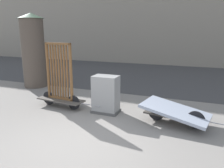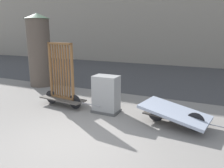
{
  "view_description": "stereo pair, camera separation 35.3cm",
  "coord_description": "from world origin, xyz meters",
  "px_view_note": "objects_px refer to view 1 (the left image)",
  "views": [
    {
      "loc": [
        2.4,
        -3.76,
        2.48
      ],
      "look_at": [
        0.0,
        2.11,
        0.97
      ],
      "focal_mm": 35.0,
      "sensor_mm": 36.0,
      "label": 1
    },
    {
      "loc": [
        2.72,
        -3.62,
        2.48
      ],
      "look_at": [
        0.0,
        2.11,
        0.97
      ],
      "focal_mm": 35.0,
      "sensor_mm": 36.0,
      "label": 2
    }
  ],
  "objects_px": {
    "bike_cart_with_bedframe": "(60,86)",
    "advertising_column": "(33,50)",
    "utility_cabinet": "(106,96)",
    "bike_cart_with_mattress": "(175,112)"
  },
  "relations": [
    {
      "from": "bike_cart_with_mattress",
      "to": "utility_cabinet",
      "type": "xyz_separation_m",
      "value": [
        -2.14,
        0.12,
        0.19
      ]
    },
    {
      "from": "bike_cart_with_bedframe",
      "to": "advertising_column",
      "type": "height_order",
      "value": "advertising_column"
    },
    {
      "from": "bike_cart_with_mattress",
      "to": "advertising_column",
      "type": "relative_size",
      "value": 0.75
    },
    {
      "from": "utility_cabinet",
      "to": "advertising_column",
      "type": "xyz_separation_m",
      "value": [
        -4.42,
        1.89,
        1.14
      ]
    },
    {
      "from": "bike_cart_with_bedframe",
      "to": "utility_cabinet",
      "type": "relative_size",
      "value": 2.03
    },
    {
      "from": "bike_cart_with_bedframe",
      "to": "bike_cart_with_mattress",
      "type": "distance_m",
      "value": 3.76
    },
    {
      "from": "bike_cart_with_bedframe",
      "to": "utility_cabinet",
      "type": "distance_m",
      "value": 1.62
    },
    {
      "from": "bike_cart_with_bedframe",
      "to": "utility_cabinet",
      "type": "xyz_separation_m",
      "value": [
        1.61,
        0.12,
        -0.18
      ]
    },
    {
      "from": "bike_cart_with_bedframe",
      "to": "bike_cart_with_mattress",
      "type": "height_order",
      "value": "bike_cart_with_bedframe"
    },
    {
      "from": "utility_cabinet",
      "to": "advertising_column",
      "type": "bearing_deg",
      "value": 156.83
    }
  ]
}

